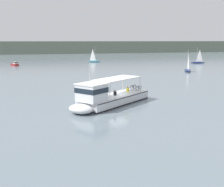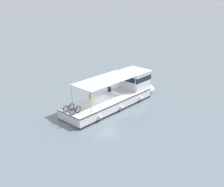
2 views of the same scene
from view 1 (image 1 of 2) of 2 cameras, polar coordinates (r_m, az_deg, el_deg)
ground_plane at (r=36.32m, az=1.04°, el=-1.81°), size 400.00×400.00×0.00m
distant_shoreline at (r=183.18m, az=-12.79°, el=9.07°), size 400.00×28.00×7.32m
ferry_main at (r=34.09m, az=-1.03°, el=-0.89°), size 12.00×10.14×5.32m
sailboat_horizon_west at (r=75.01m, az=14.97°, el=4.70°), size 3.00×4.99×5.40m
motorboat_near_port at (r=94.97m, az=-18.95°, el=5.67°), size 2.66×3.82×1.26m
sailboat_horizon_east at (r=104.76m, az=-3.63°, el=6.63°), size 4.72×3.93×5.40m
sailboat_off_stern at (r=103.31m, az=16.87°, el=6.14°), size 4.96×3.18×5.40m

